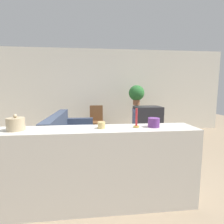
# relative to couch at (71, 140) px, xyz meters

# --- Properties ---
(ground_plane) EXTENTS (14.00, 14.00, 0.00)m
(ground_plane) POSITION_rel_couch_xyz_m (0.45, -1.38, -0.30)
(ground_plane) COLOR gray
(wall_back) EXTENTS (9.00, 0.06, 2.70)m
(wall_back) POSITION_rel_couch_xyz_m (0.45, 2.05, 1.05)
(wall_back) COLOR silver
(wall_back) RESTS_ON ground_plane
(couch) EXTENTS (0.88, 2.08, 0.86)m
(couch) POSITION_rel_couch_xyz_m (0.00, 0.00, 0.00)
(couch) COLOR #384256
(couch) RESTS_ON ground_plane
(tv_stand) EXTENTS (0.91, 0.54, 0.41)m
(tv_stand) POSITION_rel_couch_xyz_m (1.88, 0.46, -0.10)
(tv_stand) COLOR brown
(tv_stand) RESTS_ON ground_plane
(television) EXTENTS (0.68, 0.52, 0.56)m
(television) POSITION_rel_couch_xyz_m (1.87, 0.46, 0.39)
(television) COLOR #232328
(television) RESTS_ON tv_stand
(wooden_chair) EXTENTS (0.44, 0.44, 0.92)m
(wooden_chair) POSITION_rel_couch_xyz_m (0.60, 1.39, 0.20)
(wooden_chair) COLOR brown
(wooden_chair) RESTS_ON ground_plane
(plant_stand) EXTENTS (0.13, 0.13, 0.93)m
(plant_stand) POSITION_rel_couch_xyz_m (1.81, 1.39, 0.16)
(plant_stand) COLOR brown
(plant_stand) RESTS_ON ground_plane
(potted_plant) EXTENTS (0.47, 0.47, 0.60)m
(potted_plant) POSITION_rel_couch_xyz_m (1.81, 1.39, 0.97)
(potted_plant) COLOR #8E5B3D
(potted_plant) RESTS_ON plant_stand
(foreground_counter) EXTENTS (2.56, 0.44, 0.96)m
(foreground_counter) POSITION_rel_couch_xyz_m (0.45, -1.82, 0.18)
(foreground_counter) COLOR beige
(foreground_counter) RESTS_ON ground_plane
(decorative_bowl) EXTENTS (0.19, 0.19, 0.18)m
(decorative_bowl) POSITION_rel_couch_xyz_m (-0.35, -1.82, 0.73)
(decorative_bowl) COLOR tan
(decorative_bowl) RESTS_ON foreground_counter
(candle_jar) EXTENTS (0.09, 0.09, 0.08)m
(candle_jar) POSITION_rel_couch_xyz_m (0.59, -1.82, 0.70)
(candle_jar) COLOR tan
(candle_jar) RESTS_ON foreground_counter
(candlestick) EXTENTS (0.07, 0.07, 0.23)m
(candlestick) POSITION_rel_couch_xyz_m (1.01, -1.82, 0.73)
(candlestick) COLOR #B7933D
(candlestick) RESTS_ON foreground_counter
(coffee_tin) EXTENTS (0.14, 0.14, 0.11)m
(coffee_tin) POSITION_rel_couch_xyz_m (1.22, -1.82, 0.71)
(coffee_tin) COLOR #66337F
(coffee_tin) RESTS_ON foreground_counter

